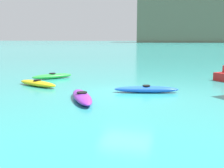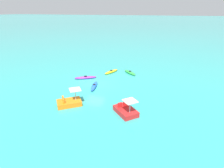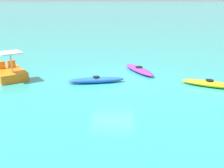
% 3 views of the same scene
% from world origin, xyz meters
% --- Properties ---
extents(ground_plane, '(600.00, 600.00, 0.00)m').
position_xyz_m(ground_plane, '(0.00, 0.00, 0.00)').
color(ground_plane, teal).
extents(kayak_yellow, '(2.94, 1.70, 0.37)m').
position_xyz_m(kayak_yellow, '(-5.18, 0.65, 0.16)').
color(kayak_yellow, yellow).
rests_on(kayak_yellow, ground_plane).
extents(kayak_green, '(2.34, 2.43, 0.37)m').
position_xyz_m(kayak_green, '(-5.71, 3.51, 0.16)').
color(kayak_green, green).
rests_on(kayak_green, ground_plane).
extents(kayak_blue, '(3.19, 1.23, 0.37)m').
position_xyz_m(kayak_blue, '(0.91, 0.36, 0.16)').
color(kayak_blue, blue).
rests_on(kayak_blue, ground_plane).
extents(kayak_purple, '(2.11, 3.04, 0.37)m').
position_xyz_m(kayak_purple, '(-1.54, -2.02, 0.16)').
color(kayak_purple, purple).
rests_on(kayak_purple, ground_plane).
extents(pedal_boat_red, '(2.76, 2.76, 1.68)m').
position_xyz_m(pedal_boat_red, '(5.90, 5.72, 0.34)').
color(pedal_boat_red, red).
rests_on(pedal_boat_red, ground_plane).
extents(pedal_boat_orange, '(2.66, 2.82, 1.68)m').
position_xyz_m(pedal_boat_orange, '(6.07, -0.20, 0.34)').
color(pedal_boat_orange, orange).
rests_on(pedal_boat_orange, ground_plane).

